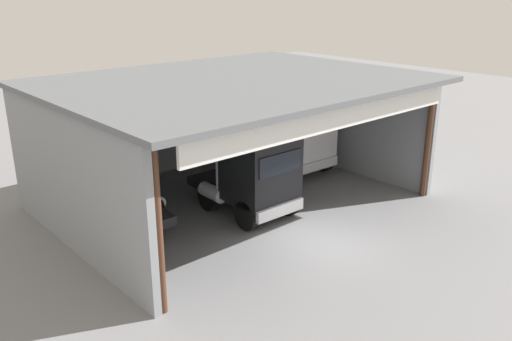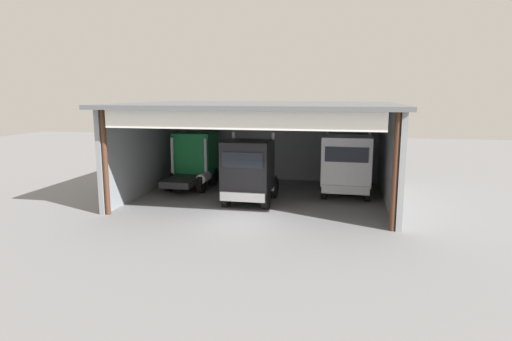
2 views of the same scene
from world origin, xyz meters
name	(u,v)px [view 1 (image 1 of 2)]	position (x,y,z in m)	size (l,w,h in m)	color
ground_plane	(324,242)	(0.00, 0.00, 0.00)	(80.00, 80.00, 0.00)	slate
workshop_shed	(218,113)	(0.00, 5.94, 3.60)	(14.03, 11.11, 5.14)	gray
truck_green_yard_outside	(109,175)	(-4.48, 6.91, 1.71)	(2.49, 4.88, 3.29)	#197F3D
truck_black_center_bay	(254,174)	(-0.32, 3.34, 1.73)	(2.54, 4.93, 3.64)	black
truck_white_right_bay	(295,136)	(4.59, 5.96, 1.78)	(2.79, 5.20, 3.57)	white
oil_drum	(124,177)	(-2.54, 9.54, 0.44)	(0.58, 0.58, 0.87)	#B21E19
tool_cart	(136,183)	(-2.57, 8.43, 0.50)	(0.90, 0.60, 1.00)	black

